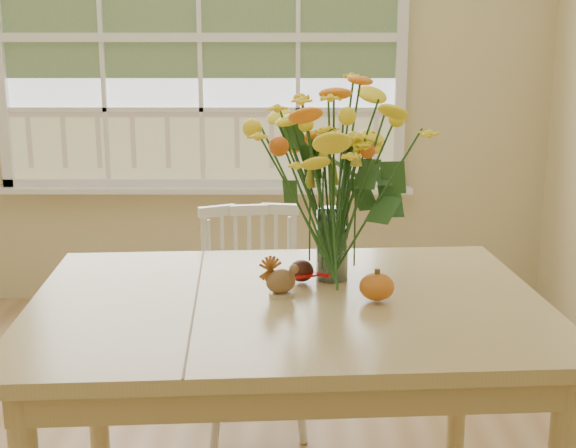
{
  "coord_description": "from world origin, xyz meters",
  "views": [
    {
      "loc": [
        0.51,
        -2.19,
        1.55
      ],
      "look_at": [
        0.5,
        -0.03,
        1.02
      ],
      "focal_mm": 48.0,
      "sensor_mm": 36.0,
      "label": 1
    }
  ],
  "objects": [
    {
      "name": "dark_gourd",
      "position": [
        0.54,
        0.1,
        0.84
      ],
      "size": [
        0.13,
        0.08,
        0.07
      ],
      "color": "#38160F",
      "rests_on": "dining_table"
    },
    {
      "name": "wall_back",
      "position": [
        0.0,
        2.25,
        1.35
      ],
      "size": [
        4.0,
        0.02,
        2.7
      ],
      "primitive_type": "cube",
      "color": "beige",
      "rests_on": "floor"
    },
    {
      "name": "flower_vase",
      "position": [
        0.64,
        0.14,
        1.14
      ],
      "size": [
        0.47,
        0.47,
        0.56
      ],
      "color": "white",
      "rests_on": "dining_table"
    },
    {
      "name": "window",
      "position": [
        0.0,
        2.21,
        1.53
      ],
      "size": [
        2.42,
        0.12,
        1.74
      ],
      "color": "silver",
      "rests_on": "wall_back"
    },
    {
      "name": "turkey_figurine",
      "position": [
        0.48,
        -0.03,
        0.85
      ],
      "size": [
        0.11,
        0.1,
        0.11
      ],
      "rotation": [
        0.0,
        0.0,
        0.39
      ],
      "color": "#CCB78C",
      "rests_on": "dining_table"
    },
    {
      "name": "pumpkin",
      "position": [
        0.76,
        -0.08,
        0.84
      ],
      "size": [
        0.1,
        0.1,
        0.08
      ],
      "primitive_type": "ellipsoid",
      "color": "#C85517",
      "rests_on": "dining_table"
    },
    {
      "name": "dining_table",
      "position": [
        0.5,
        -0.05,
        0.71
      ],
      "size": [
        1.57,
        1.17,
        0.8
      ],
      "rotation": [
        0.0,
        0.0,
        0.07
      ],
      "color": "tan",
      "rests_on": "floor"
    },
    {
      "name": "windsor_chair",
      "position": [
        0.35,
        0.75,
        0.49
      ],
      "size": [
        0.46,
        0.44,
        0.87
      ],
      "rotation": [
        0.0,
        0.0,
        0.15
      ],
      "color": "white",
      "rests_on": "floor"
    }
  ]
}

